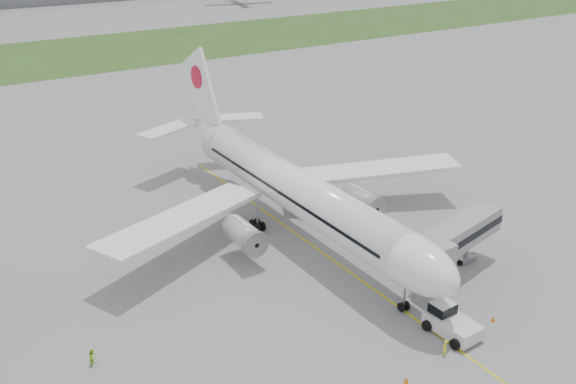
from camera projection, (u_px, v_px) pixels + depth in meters
ground at (313, 246)px, 72.17m from camera, size 600.00×600.00×0.00m
apron_markings at (340, 265)px, 68.31m from camera, size 70.00×70.00×0.04m
grass_strip at (49, 57)px, 164.79m from camera, size 600.00×50.00×0.02m
airliner at (290, 186)px, 73.64m from camera, size 48.13×53.95×17.88m
pushback_tug at (450, 321)px, 57.08m from camera, size 3.52×5.03×2.51m
jet_bridge at (457, 237)px, 64.67m from camera, size 12.79×6.23×6.01m
safety_cone_left at (406, 380)px, 51.22m from camera, size 0.42×0.42×0.57m
safety_cone_right at (493, 319)px, 58.86m from camera, size 0.42×0.42×0.57m
ground_crew_near at (445, 347)px, 54.25m from camera, size 0.65×0.55×1.51m
ground_crew_far at (93, 357)px, 53.11m from camera, size 0.94×0.94×1.54m
distant_aircraft_right at (240, 4)px, 258.21m from camera, size 33.09×30.56×10.83m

